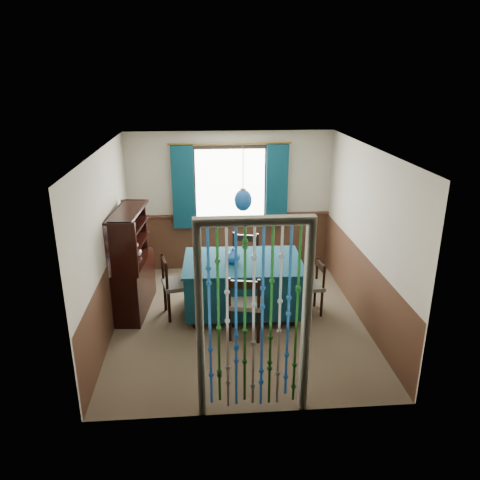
{
  "coord_description": "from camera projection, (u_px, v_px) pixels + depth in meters",
  "views": [
    {
      "loc": [
        -0.47,
        -6.06,
        3.45
      ],
      "look_at": [
        0.04,
        0.28,
        1.15
      ],
      "focal_mm": 35.0,
      "sensor_mm": 36.0,
      "label": 1
    }
  ],
  "objects": [
    {
      "name": "ceiling",
      "position": [
        239.0,
        149.0,
        6.04
      ],
      "size": [
        4.0,
        4.0,
        0.0
      ],
      "primitive_type": "plane",
      "rotation": [
        3.14,
        0.0,
        0.0
      ],
      "color": "silver",
      "rests_on": "ground"
    },
    {
      "name": "chair_right",
      "position": [
        311.0,
        286.0,
        6.97
      ],
      "size": [
        0.42,
        0.43,
        0.82
      ],
      "rotation": [
        0.0,
        0.0,
        1.65
      ],
      "color": "black",
      "rests_on": "floor"
    },
    {
      "name": "window",
      "position": [
        230.0,
        186.0,
        8.19
      ],
      "size": [
        1.32,
        0.12,
        1.42
      ],
      "primitive_type": "cube",
      "color": "black",
      "rests_on": "wall_back"
    },
    {
      "name": "bowl_shelf",
      "position": [
        131.0,
        246.0,
        6.63
      ],
      "size": [
        0.27,
        0.27,
        0.05
      ],
      "primitive_type": "imported",
      "rotation": [
        0.0,
        0.0,
        0.23
      ],
      "color": "beige",
      "rests_on": "sideboard"
    },
    {
      "name": "dining_table",
      "position": [
        243.0,
        283.0,
        6.97
      ],
      "size": [
        1.77,
        1.25,
        0.84
      ],
      "rotation": [
        0.0,
        0.0,
        -0.03
      ],
      "color": "#0C2F3D",
      "rests_on": "floor"
    },
    {
      "name": "doorway",
      "position": [
        253.0,
        324.0,
        4.71
      ],
      "size": [
        1.16,
        0.12,
        2.18
      ],
      "primitive_type": null,
      "color": "silver",
      "rests_on": "ground"
    },
    {
      "name": "wainscot_front",
      "position": [
        253.0,
        372.0,
        4.86
      ],
      "size": [
        3.6,
        0.0,
        3.6
      ],
      "primitive_type": "plane",
      "rotation": [
        -1.57,
        0.0,
        0.0
      ],
      "color": "#44281A",
      "rests_on": "ground"
    },
    {
      "name": "vase_sideboard",
      "position": [
        137.0,
        250.0,
        7.13
      ],
      "size": [
        0.21,
        0.21,
        0.17
      ],
      "primitive_type": "imported",
      "rotation": [
        0.0,
        0.0,
        0.34
      ],
      "color": "beige",
      "rests_on": "sideboard"
    },
    {
      "name": "wall_right",
      "position": [
        366.0,
        237.0,
        6.6
      ],
      "size": [
        0.0,
        4.0,
        4.0
      ],
      "primitive_type": "plane",
      "rotation": [
        1.57,
        0.0,
        -1.57
      ],
      "color": "#B9AF97",
      "rests_on": "ground"
    },
    {
      "name": "wall_front",
      "position": [
        254.0,
        309.0,
        4.59
      ],
      "size": [
        3.6,
        0.0,
        3.6
      ],
      "primitive_type": "plane",
      "rotation": [
        -1.57,
        0.0,
        0.0
      ],
      "color": "#B9AF97",
      "rests_on": "ground"
    },
    {
      "name": "chair_left",
      "position": [
        176.0,
        284.0,
        6.87
      ],
      "size": [
        0.53,
        0.55,
        0.93
      ],
      "rotation": [
        0.0,
        0.0,
        -1.35
      ],
      "color": "black",
      "rests_on": "floor"
    },
    {
      "name": "wall_back",
      "position": [
        230.0,
        202.0,
        8.34
      ],
      "size": [
        3.6,
        0.0,
        3.6
      ],
      "primitive_type": "plane",
      "rotation": [
        1.57,
        0.0,
        0.0
      ],
      "color": "#B9AF97",
      "rests_on": "ground"
    },
    {
      "name": "sideboard",
      "position": [
        132.0,
        276.0,
        7.01
      ],
      "size": [
        0.53,
        1.24,
        1.58
      ],
      "rotation": [
        0.0,
        0.0,
        -0.09
      ],
      "color": "black",
      "rests_on": "floor"
    },
    {
      "name": "wall_left",
      "position": [
        106.0,
        244.0,
        6.33
      ],
      "size": [
        0.0,
        4.0,
        4.0
      ],
      "primitive_type": "plane",
      "rotation": [
        1.57,
        0.0,
        1.57
      ],
      "color": "#B9AF97",
      "rests_on": "ground"
    },
    {
      "name": "vase_table",
      "position": [
        233.0,
        256.0,
        6.75
      ],
      "size": [
        0.22,
        0.22,
        0.2
      ],
      "primitive_type": "imported",
      "rotation": [
        0.0,
        0.0,
        -0.13
      ],
      "color": "#14498E",
      "rests_on": "dining_table"
    },
    {
      "name": "wainscot_left",
      "position": [
        113.0,
        293.0,
        6.58
      ],
      "size": [
        0.0,
        4.0,
        4.0
      ],
      "primitive_type": "plane",
      "rotation": [
        1.57,
        0.0,
        1.57
      ],
      "color": "#44281A",
      "rests_on": "ground"
    },
    {
      "name": "chair_near",
      "position": [
        245.0,
        304.0,
        6.3
      ],
      "size": [
        0.54,
        0.53,
        0.94
      ],
      "rotation": [
        0.0,
        0.0,
        -0.2
      ],
      "color": "black",
      "rests_on": "floor"
    },
    {
      "name": "floor",
      "position": [
        239.0,
        320.0,
        6.89
      ],
      "size": [
        4.0,
        4.0,
        0.0
      ],
      "primitive_type": "plane",
      "color": "brown",
      "rests_on": "ground"
    },
    {
      "name": "pendant_lamp",
      "position": [
        243.0,
        200.0,
        6.53
      ],
      "size": [
        0.25,
        0.25,
        0.9
      ],
      "color": "olive",
      "rests_on": "ceiling"
    },
    {
      "name": "wainscot_back",
      "position": [
        230.0,
        242.0,
        8.58
      ],
      "size": [
        3.6,
        0.0,
        3.6
      ],
      "primitive_type": "plane",
      "rotation": [
        1.57,
        0.0,
        0.0
      ],
      "color": "#44281A",
      "rests_on": "ground"
    },
    {
      "name": "wainscot_right",
      "position": [
        360.0,
        285.0,
        6.85
      ],
      "size": [
        0.0,
        4.0,
        4.0
      ],
      "primitive_type": "plane",
      "rotation": [
        1.57,
        0.0,
        -1.57
      ],
      "color": "#44281A",
      "rests_on": "ground"
    },
    {
      "name": "chair_far",
      "position": [
        244.0,
        262.0,
        7.63
      ],
      "size": [
        0.57,
        0.55,
        0.96
      ],
      "rotation": [
        0.0,
        0.0,
        2.89
      ],
      "color": "black",
      "rests_on": "floor"
    }
  ]
}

